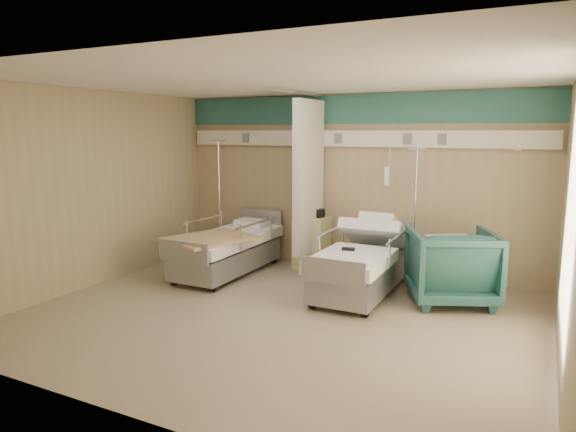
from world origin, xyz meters
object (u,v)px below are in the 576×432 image
Objects in this scene: bed_right at (361,271)px; bedside_cabinet at (312,242)px; iv_stand_left at (220,235)px; bed_left at (227,254)px; visitor_armchair at (451,266)px; iv_stand_right at (413,255)px.

bedside_cabinet is at bearing 141.95° from bed_right.
bedside_cabinet is at bearing 5.47° from iv_stand_left.
bed_right is 1.00× the size of bed_left.
visitor_armchair is 4.03m from iv_stand_left.
visitor_armchair is at bearing -17.80° from bedside_cabinet.
bed_right is 1.04× the size of iv_stand_left.
iv_stand_left reaches higher than bedside_cabinet.
bed_left is 1.04× the size of iv_stand_left.
iv_stand_right is at bearing 60.45° from bed_right.
bed_right is at bearing -14.65° from iv_stand_left.
visitor_armchair is at bearing -8.30° from iv_stand_left.
bed_left is 1.39m from bedside_cabinet.
bed_right is 1.02m from iv_stand_right.
visitor_armchair is (1.16, 0.16, 0.17)m from bed_right.
iv_stand_left is at bearing -32.09° from visitor_armchair.
bed_right is at bearing 0.00° from bed_left.
bed_right is at bearing -119.55° from iv_stand_right.
iv_stand_right is at bearing -71.34° from visitor_armchair.
bed_right and bed_left have the same top height.
bed_right is 2.54× the size of bedside_cabinet.
iv_stand_left is at bearing 165.35° from bed_right.
visitor_armchair is 0.52× the size of iv_stand_left.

